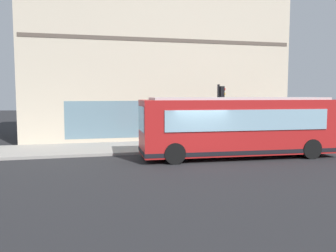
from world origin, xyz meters
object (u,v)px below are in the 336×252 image
Objects in this scene: fire_hydrant at (219,137)px; pedestrian_near_hydrant at (232,128)px; pedestrian_by_light_pole at (294,127)px; city_bus_nearside at (238,127)px; newspaper_vending_box at (266,135)px; traffic_light_near_corner at (220,104)px; pedestrian_near_building_entrance at (281,127)px.

pedestrian_near_hydrant is (0.64, -1.20, 0.53)m from fire_hydrant.
pedestrian_near_hydrant is 0.95× the size of pedestrian_by_light_pole.
city_bus_nearside is 5.34m from newspaper_vending_box.
pedestrian_near_hydrant is at bearing -38.03° from traffic_light_near_corner.
pedestrian_near_building_entrance is at bearing -60.49° from newspaper_vending_box.
newspaper_vending_box is (-0.17, 2.13, -0.49)m from pedestrian_by_light_pole.
pedestrian_by_light_pole is at bearing -100.68° from pedestrian_near_hydrant.
traffic_light_near_corner is at bearing 160.08° from fire_hydrant.
traffic_light_near_corner reaches higher than pedestrian_by_light_pole.
pedestrian_near_building_entrance is at bearing -48.90° from city_bus_nearside.
city_bus_nearside is 4.20m from fire_hydrant.
pedestrian_by_light_pole is (-0.76, -4.05, 0.05)m from pedestrian_near_hydrant.
fire_hydrant is at bearing 117.81° from pedestrian_near_hydrant.
traffic_light_near_corner is 2.22× the size of pedestrian_by_light_pole.
pedestrian_by_light_pole is 2.19m from newspaper_vending_box.
newspaper_vending_box is at bearing -69.59° from traffic_light_near_corner.
pedestrian_by_light_pole is (-0.13, -5.26, 0.58)m from fire_hydrant.
city_bus_nearside is 11.28× the size of newspaper_vending_box.
pedestrian_near_hydrant is 1.73× the size of newspaper_vending_box.
traffic_light_near_corner reaches higher than newspaper_vending_box.
fire_hydrant is (4.03, -0.57, -1.04)m from city_bus_nearside.
newspaper_vending_box is at bearing 94.50° from pedestrian_by_light_pole.
newspaper_vending_box is (3.74, -3.70, -0.95)m from city_bus_nearside.
fire_hydrant is 0.82× the size of newspaper_vending_box.
pedestrian_near_building_entrance is 1.97m from newspaper_vending_box.
pedestrian_near_hydrant is at bearing -62.19° from fire_hydrant.
pedestrian_near_hydrant is 4.12m from pedestrian_by_light_pole.
pedestrian_near_hydrant is at bearing 90.22° from pedestrian_near_building_entrance.
pedestrian_near_hydrant is at bearing -20.82° from city_bus_nearside.
fire_hydrant is 0.45× the size of pedestrian_by_light_pole.
fire_hydrant is 4.87m from pedestrian_near_building_entrance.
city_bus_nearside is 6.58× the size of pedestrian_near_building_entrance.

